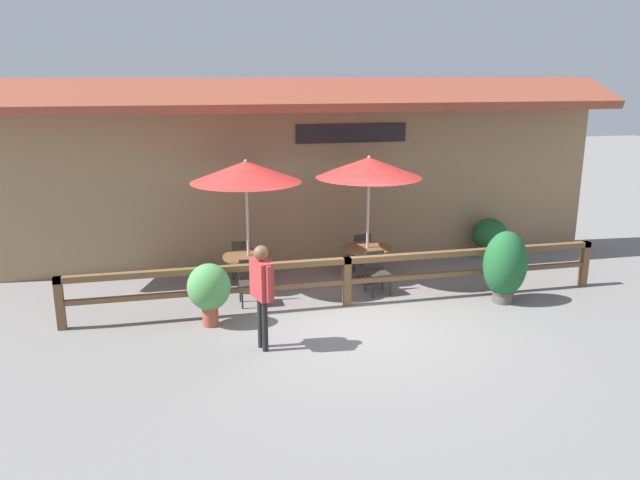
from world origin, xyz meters
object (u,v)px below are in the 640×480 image
(pedestrian, at_px, (262,284))
(chair_near_wallside, at_px, (242,257))
(dining_table_near, at_px, (249,262))
(chair_near_streetside, at_px, (250,280))
(potted_plant_tall_tropical, at_px, (209,289))
(patio_umbrella_near, at_px, (246,172))
(chair_middle_wallside, at_px, (360,249))
(chair_middle_streetside, at_px, (377,270))
(potted_plant_small_flowering, at_px, (505,265))
(dining_table_middle, at_px, (367,254))
(potted_plant_corner_fern, at_px, (489,236))
(patio_umbrella_middle, at_px, (369,168))

(pedestrian, bearing_deg, chair_near_wallside, -17.59)
(chair_near_wallside, bearing_deg, dining_table_near, 106.96)
(dining_table_near, distance_m, chair_near_streetside, 0.81)
(chair_near_streetside, distance_m, potted_plant_tall_tropical, 1.26)
(chair_near_wallside, bearing_deg, patio_umbrella_near, 106.96)
(chair_near_wallside, relative_size, chair_middle_wallside, 1.00)
(dining_table_near, height_order, chair_middle_streetside, chair_middle_streetside)
(chair_near_streetside, relative_size, chair_middle_streetside, 1.00)
(chair_middle_wallside, bearing_deg, potted_plant_small_flowering, 120.45)
(chair_near_streetside, bearing_deg, potted_plant_tall_tropical, -131.71)
(dining_table_middle, relative_size, chair_middle_wallside, 1.23)
(dining_table_middle, relative_size, potted_plant_small_flowering, 0.74)
(chair_near_wallside, xyz_separation_m, chair_middle_wallside, (2.65, 0.01, 0.00))
(chair_middle_streetside, relative_size, pedestrian, 0.49)
(dining_table_near, xyz_separation_m, chair_middle_wallside, (2.61, 0.81, -0.12))
(chair_middle_streetside, bearing_deg, potted_plant_corner_fern, 23.43)
(patio_umbrella_middle, distance_m, potted_plant_tall_tropical, 4.23)
(chair_near_wallside, height_order, potted_plant_tall_tropical, potted_plant_tall_tropical)
(chair_near_wallside, distance_m, potted_plant_corner_fern, 6.06)
(patio_umbrella_near, height_order, potted_plant_small_flowering, patio_umbrella_near)
(potted_plant_tall_tropical, height_order, pedestrian, pedestrian)
(patio_umbrella_middle, height_order, potted_plant_corner_fern, patio_umbrella_middle)
(potted_plant_tall_tropical, relative_size, pedestrian, 0.65)
(chair_middle_wallside, bearing_deg, patio_umbrella_middle, 76.55)
(dining_table_near, bearing_deg, potted_plant_tall_tropical, -117.32)
(patio_umbrella_near, relative_size, patio_umbrella_middle, 1.00)
(chair_middle_streetside, distance_m, pedestrian, 3.44)
(chair_near_streetside, xyz_separation_m, potted_plant_tall_tropical, (-0.83, -0.93, 0.20))
(chair_middle_streetside, bearing_deg, patio_umbrella_near, 157.03)
(chair_near_wallside, relative_size, dining_table_middle, 0.81)
(dining_table_near, bearing_deg, dining_table_middle, 0.39)
(chair_middle_streetside, distance_m, chair_middle_wallside, 1.59)
(patio_umbrella_near, bearing_deg, chair_near_wallside, 93.29)
(chair_near_wallside, height_order, pedestrian, pedestrian)
(pedestrian, bearing_deg, dining_table_middle, -58.49)
(patio_umbrella_near, bearing_deg, potted_plant_small_flowering, -21.43)
(patio_umbrella_near, xyz_separation_m, pedestrian, (-0.13, -2.92, -1.33))
(dining_table_middle, bearing_deg, potted_plant_corner_fern, 18.47)
(chair_near_streetside, height_order, potted_plant_small_flowering, potted_plant_small_flowering)
(patio_umbrella_near, xyz_separation_m, chair_middle_streetside, (2.49, -0.78, -1.97))
(chair_near_streetside, height_order, potted_plant_tall_tropical, potted_plant_tall_tropical)
(dining_table_near, height_order, dining_table_middle, same)
(dining_table_middle, relative_size, potted_plant_corner_fern, 1.13)
(patio_umbrella_middle, xyz_separation_m, pedestrian, (-2.66, -2.94, -1.33))
(potted_plant_small_flowering, bearing_deg, chair_near_streetside, 167.60)
(chair_near_streetside, relative_size, chair_near_wallside, 1.00)
(chair_near_streetside, relative_size, potted_plant_tall_tropical, 0.75)
(chair_near_streetside, distance_m, patio_umbrella_middle, 3.36)
(potted_plant_corner_fern, xyz_separation_m, pedestrian, (-6.13, -4.10, 0.61))
(chair_middle_wallside, height_order, potted_plant_tall_tropical, potted_plant_tall_tropical)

